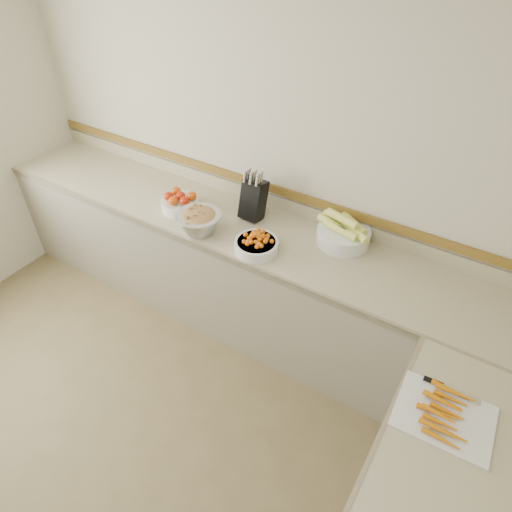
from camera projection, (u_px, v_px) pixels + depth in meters
The scene contains 9 objects.
ground_plane at pixel (78, 499), 2.59m from camera, with size 4.00×4.00×0.00m, color brown.
back_wall at pixel (263, 152), 3.06m from camera, with size 4.00×4.00×0.00m, color #BDB69C.
counter_back at pixel (239, 273), 3.39m from camera, with size 4.00×0.65×1.08m.
knife_block at pixel (253, 198), 3.09m from camera, with size 0.16×0.19×0.36m.
tomato_bowl at pixel (180, 202), 3.22m from camera, with size 0.27×0.27×0.13m.
cherry_tomato_bowl at pixel (256, 244), 2.86m from camera, with size 0.28×0.28×0.15m.
corn_bowl at pixel (343, 233), 2.91m from camera, with size 0.37×0.34×0.20m.
rhubarb_bowl at pixel (199, 221), 2.98m from camera, with size 0.30×0.30×0.17m.
cutting_board at pixel (445, 414), 1.98m from camera, with size 0.42×0.34×0.06m.
Camera 1 is at (1.45, -0.41, 2.71)m, focal length 32.00 mm.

